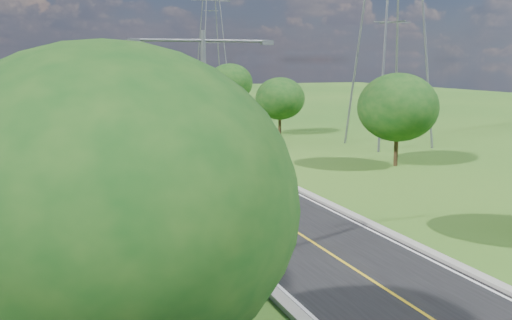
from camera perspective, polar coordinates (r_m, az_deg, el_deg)
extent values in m
plane|color=#235818|center=(71.49, -11.35, 2.68)|extent=(260.00, 260.00, 0.00)
cube|color=black|center=(77.35, -12.14, 3.22)|extent=(8.00, 150.00, 0.06)
cube|color=gray|center=(76.78, -15.28, 3.10)|extent=(0.50, 150.00, 0.22)
cube|color=gray|center=(78.14, -9.07, 3.44)|extent=(0.50, 150.00, 0.22)
cylinder|color=slate|center=(51.54, -1.29, 1.45)|extent=(0.08, 0.08, 2.40)
cube|color=white|center=(51.40, -1.28, 2.32)|extent=(0.55, 0.04, 0.70)
cube|color=gray|center=(150.07, -20.67, 6.36)|extent=(1.20, 3.00, 2.00)
cube|color=gray|center=(151.71, -13.05, 6.77)|extent=(1.20, 3.00, 2.00)
cube|color=gray|center=(150.49, -16.87, 7.19)|extent=(30.00, 3.00, 1.20)
cylinder|color=slate|center=(23.08, -5.14, 0.32)|extent=(0.22, 0.22, 10.00)
cylinder|color=slate|center=(22.42, -8.83, 11.77)|extent=(2.80, 0.12, 0.12)
cylinder|color=slate|center=(23.20, -1.93, 11.81)|extent=(2.80, 0.12, 0.12)
cube|color=slate|center=(22.16, -12.18, 11.56)|extent=(0.50, 0.25, 0.18)
cube|color=slate|center=(23.67, 1.10, 11.66)|extent=(0.50, 0.25, 0.18)
cylinder|color=slate|center=(55.35, -14.88, 5.66)|extent=(0.22, 0.22, 10.00)
cylinder|color=slate|center=(55.08, -16.57, 10.36)|extent=(2.80, 0.12, 0.12)
cylinder|color=slate|center=(55.40, -13.64, 10.48)|extent=(2.80, 0.12, 0.12)
cube|color=slate|center=(54.97, -17.93, 10.24)|extent=(0.50, 0.25, 0.18)
cube|color=slate|center=(55.60, -12.28, 10.48)|extent=(0.50, 0.25, 0.18)
cylinder|color=slate|center=(89.83, -9.73, 7.39)|extent=(0.22, 0.22, 10.00)
cylinder|color=slate|center=(89.47, -10.71, 10.30)|extent=(2.80, 0.12, 0.12)
cylinder|color=slate|center=(90.05, -8.93, 10.35)|extent=(2.80, 0.12, 0.12)
cube|color=slate|center=(89.24, -11.54, 10.24)|extent=(0.50, 0.25, 0.18)
cube|color=slate|center=(90.34, -8.11, 10.34)|extent=(0.50, 0.25, 0.18)
cube|color=slate|center=(131.25, -4.53, 15.64)|extent=(9.00, 0.25, 0.25)
cylinder|color=black|center=(60.34, -23.82, 2.25)|extent=(0.36, 0.36, 3.24)
ellipsoid|color=#103B11|center=(59.99, -24.09, 6.00)|extent=(7.56, 7.56, 6.43)
cylinder|color=black|center=(108.14, -22.64, 5.20)|extent=(0.36, 0.36, 2.52)
ellipsoid|color=#103B11|center=(107.96, -22.75, 6.83)|extent=(5.88, 5.88, 5.00)
ellipsoid|color=#103B11|center=(12.29, -14.46, -4.32)|extent=(7.98, 7.98, 6.78)
cylinder|color=black|center=(49.47, 13.82, 1.08)|extent=(0.36, 0.36, 2.88)
ellipsoid|color=#103B11|center=(49.07, 13.99, 5.14)|extent=(6.72, 6.72, 5.71)
cylinder|color=black|center=(68.06, 2.39, 3.57)|extent=(0.36, 0.36, 2.52)
ellipsoid|color=#103B11|center=(67.78, 2.41, 6.16)|extent=(5.88, 5.88, 5.00)
cylinder|color=black|center=(91.03, -2.58, 5.37)|extent=(0.36, 0.36, 3.06)
ellipsoid|color=#103B11|center=(90.80, -2.60, 7.72)|extent=(7.14, 7.14, 6.07)
cylinder|color=black|center=(113.35, -7.75, 6.02)|extent=(0.36, 0.36, 2.34)
ellipsoid|color=#103B11|center=(113.19, -7.78, 7.46)|extent=(5.46, 5.46, 4.64)
cylinder|color=black|center=(133.56, -8.35, 6.67)|extent=(0.36, 0.36, 2.70)
ellipsoid|color=#103B11|center=(133.42, -8.38, 8.08)|extent=(6.30, 6.30, 5.36)
imported|color=white|center=(48.27, -3.02, 1.55)|extent=(4.47, 12.63, 3.44)
imported|color=white|center=(59.07, -12.13, 2.64)|extent=(3.10, 10.68, 2.94)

